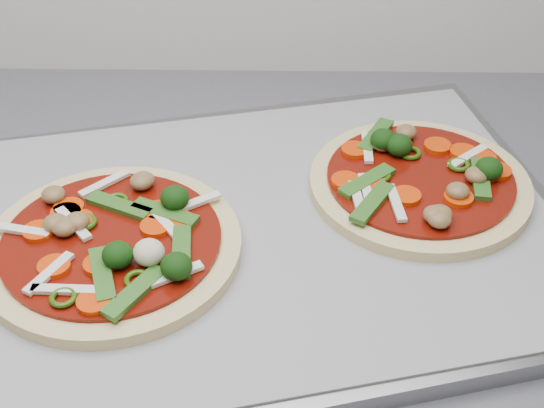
{
  "coord_description": "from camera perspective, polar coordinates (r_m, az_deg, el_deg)",
  "views": [
    {
      "loc": [
        -0.4,
        0.81,
        1.32
      ],
      "look_at": [
        -0.41,
        1.31,
        0.93
      ],
      "focal_mm": 50.0,
      "sensor_mm": 36.0,
      "label": 1
    }
  ],
  "objects": [
    {
      "name": "baking_tray",
      "position": [
        0.64,
        -0.52,
        -2.19
      ],
      "size": [
        0.58,
        0.49,
        0.02
      ],
      "primitive_type": "cube",
      "rotation": [
        0.0,
        0.0,
        0.25
      ],
      "color": "gray",
      "rests_on": "countertop"
    },
    {
      "name": "parchment",
      "position": [
        0.63,
        -0.52,
        -1.56
      ],
      "size": [
        0.55,
        0.46,
        0.0
      ],
      "primitive_type": "cube",
      "rotation": [
        0.0,
        0.0,
        0.23
      ],
      "color": "#9D9DA2",
      "rests_on": "baking_tray"
    },
    {
      "name": "pizza_left",
      "position": [
        0.61,
        -11.81,
        -2.91
      ],
      "size": [
        0.28,
        0.28,
        0.03
      ],
      "rotation": [
        0.0,
        0.0,
        0.56
      ],
      "color": "#E2C77F",
      "rests_on": "parchment"
    },
    {
      "name": "pizza_right",
      "position": [
        0.68,
        11.09,
        1.78
      ],
      "size": [
        0.27,
        0.27,
        0.03
      ],
      "rotation": [
        0.0,
        0.0,
        0.62
      ],
      "color": "#E2C77F",
      "rests_on": "parchment"
    }
  ]
}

